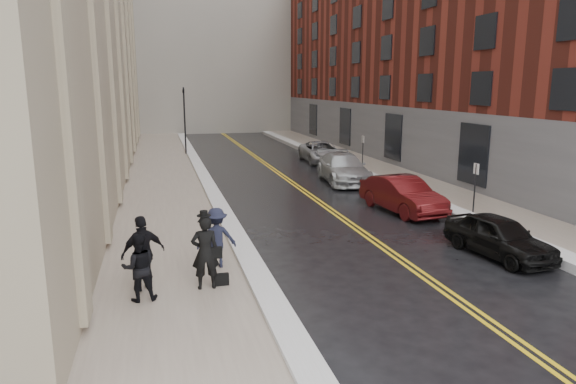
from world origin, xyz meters
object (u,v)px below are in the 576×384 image
car_black (499,236)px  car_maroon (402,195)px  pedestrian_b (216,238)px  pedestrian_a (139,267)px  pedestrian_main (205,252)px  pedestrian_c (143,253)px  car_silver_near (343,168)px  car_silver_far (321,152)px

car_black → car_maroon: bearing=85.1°
car_maroon → pedestrian_b: (-8.53, -5.26, 0.27)m
pedestrian_a → pedestrian_b: (2.12, 1.92, 0.03)m
pedestrian_main → car_maroon: bearing=-143.4°
car_maroon → pedestrian_c: 12.38m
car_black → car_silver_near: car_silver_near is taller
pedestrian_b → pedestrian_main: bearing=72.7°
car_silver_near → pedestrian_main: (-8.98, -13.97, 0.33)m
car_maroon → car_silver_far: bearing=78.1°
car_silver_near → pedestrian_c: (-10.52, -13.62, 0.33)m
car_silver_near → pedestrian_a: size_ratio=3.24×
pedestrian_main → pedestrian_a: pedestrian_main is taller
pedestrian_a → pedestrian_c: bearing=-101.1°
car_silver_near → car_silver_far: 7.71m
car_silver_far → pedestrian_b: 22.26m
pedestrian_a → pedestrian_b: 2.86m
car_maroon → car_silver_near: size_ratio=0.84×
car_maroon → pedestrian_b: 10.03m
car_maroon → car_silver_far: (1.17, 14.77, -0.04)m
car_black → pedestrian_b: size_ratio=2.21×
car_silver_far → pedestrian_a: size_ratio=3.07×
pedestrian_a → pedestrian_b: size_ratio=0.96×
car_silver_near → car_silver_far: bearing=86.7°
car_silver_near → pedestrian_a: bearing=-120.9°
car_black → car_silver_near: size_ratio=0.71×
pedestrian_b → pedestrian_c: bearing=30.5°
pedestrian_main → pedestrian_b: 1.63m
car_silver_far → pedestrian_a: (-11.82, -21.95, 0.28)m
pedestrian_main → pedestrian_c: size_ratio=1.00×
car_silver_near → car_silver_far: car_silver_near is taller
pedestrian_a → pedestrian_b: pedestrian_b is taller
car_maroon → pedestrian_c: size_ratio=2.36×
pedestrian_b → pedestrian_c: 2.36m
pedestrian_b → pedestrian_c: pedestrian_c is taller
car_silver_far → pedestrian_b: (-9.70, -20.03, 0.31)m
pedestrian_a → pedestrian_c: pedestrian_c is taller
pedestrian_main → pedestrian_c: pedestrian_c is taller
pedestrian_a → pedestrian_c: (0.10, 0.71, 0.13)m
car_black → car_silver_far: car_silver_far is taller
car_maroon → pedestrian_main: pedestrian_main is taller
car_silver_near → pedestrian_main: 16.61m
car_black → pedestrian_main: pedestrian_main is taller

